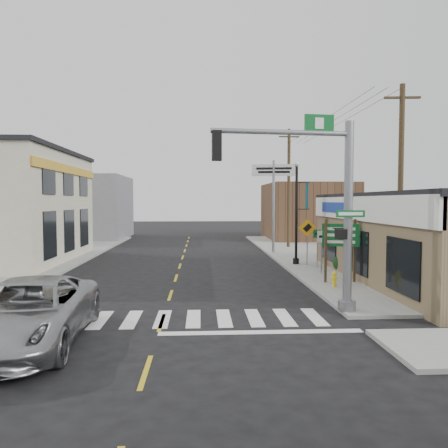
{
  "coord_description": "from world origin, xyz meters",
  "views": [
    {
      "loc": [
        1.25,
        -13.69,
        3.83
      ],
      "look_at": [
        2.3,
        6.02,
        2.8
      ],
      "focal_mm": 35.0,
      "sensor_mm": 36.0,
      "label": 1
    }
  ],
  "objects": [
    {
      "name": "suv",
      "position": [
        -3.38,
        -1.94,
        0.86
      ],
      "size": [
        3.13,
        6.32,
        1.72
      ],
      "primitive_type": "imported",
      "rotation": [
        0.0,
        0.0,
        0.04
      ],
      "color": "#939598",
      "rests_on": "ground"
    },
    {
      "name": "center_line",
      "position": [
        0.0,
        8.0,
        0.01
      ],
      "size": [
        0.12,
        56.0,
        0.01
      ],
      "primitive_type": "cube",
      "color": "gold",
      "rests_on": "ground"
    },
    {
      "name": "guide_sign",
      "position": [
        7.6,
        5.77,
        1.99
      ],
      "size": [
        1.65,
        0.14,
        2.89
      ],
      "rotation": [
        0.0,
        0.0,
        -0.29
      ],
      "color": "#4A3822",
      "rests_on": "sidewalk_right"
    },
    {
      "name": "bare_tree",
      "position": [
        10.46,
        3.12,
        3.71
      ],
      "size": [
        2.28,
        2.28,
        4.56
      ],
      "rotation": [
        0.0,
        0.0,
        0.12
      ],
      "color": "black",
      "rests_on": "sidewalk_right"
    },
    {
      "name": "utility_pole_near",
      "position": [
        9.5,
        3.97,
        4.48
      ],
      "size": [
        1.48,
        0.22,
        8.49
      ],
      "rotation": [
        0.0,
        0.0,
        -0.09
      ],
      "color": "#472D23",
      "rests_on": "sidewalk_right"
    },
    {
      "name": "fire_hydrant",
      "position": [
        7.03,
        4.81,
        0.49
      ],
      "size": [
        0.21,
        0.21,
        0.66
      ],
      "rotation": [
        0.0,
        0.0,
        -0.34
      ],
      "color": "yellow",
      "rests_on": "sidewalk_right"
    },
    {
      "name": "crosswalk",
      "position": [
        0.0,
        0.4,
        0.01
      ],
      "size": [
        11.0,
        2.2,
        0.01
      ],
      "primitive_type": "cube",
      "color": "silver",
      "rests_on": "ground"
    },
    {
      "name": "shrub_back",
      "position": [
        8.88,
        9.25,
        0.53
      ],
      "size": [
        1.07,
        1.07,
        0.8
      ],
      "primitive_type": "ellipsoid",
      "color": "#203217",
      "rests_on": "sidewalk_right"
    },
    {
      "name": "bldg_distant_left",
      "position": [
        -11.0,
        32.0,
        3.2
      ],
      "size": [
        9.0,
        10.0,
        6.4
      ],
      "primitive_type": "cube",
      "color": "gray",
      "rests_on": "ground"
    },
    {
      "name": "sidewalk_left",
      "position": [
        -9.0,
        13.0,
        0.07
      ],
      "size": [
        6.0,
        38.0,
        0.13
      ],
      "primitive_type": "cube",
      "color": "gray",
      "rests_on": "ground"
    },
    {
      "name": "ped_crossing_sign",
      "position": [
        7.39,
        11.13,
        1.98
      ],
      "size": [
        1.05,
        0.07,
        2.69
      ],
      "rotation": [
        0.0,
        0.0,
        -0.15
      ],
      "color": "gray",
      "rests_on": "sidewalk_right"
    },
    {
      "name": "ground",
      "position": [
        0.0,
        0.0,
        0.0
      ],
      "size": [
        140.0,
        140.0,
        0.0
      ],
      "primitive_type": "plane",
      "color": "black",
      "rests_on": "ground"
    },
    {
      "name": "sidewalk_right",
      "position": [
        9.0,
        13.0,
        0.07
      ],
      "size": [
        6.0,
        38.0,
        0.13
      ],
      "primitive_type": "cube",
      "color": "gray",
      "rests_on": "ground"
    },
    {
      "name": "utility_pole_far",
      "position": [
        8.35,
        21.31,
        5.0
      ],
      "size": [
        1.65,
        0.25,
        9.5
      ],
      "rotation": [
        0.0,
        0.0,
        0.01
      ],
      "color": "#3D2719",
      "rests_on": "sidewalk_right"
    },
    {
      "name": "lamp_post",
      "position": [
        6.92,
        11.65,
        3.61
      ],
      "size": [
        0.78,
        0.61,
        6.01
      ],
      "rotation": [
        0.0,
        0.0,
        0.34
      ],
      "color": "black",
      "rests_on": "sidewalk_right"
    },
    {
      "name": "shrub_front",
      "position": [
        9.51,
        3.73,
        0.63
      ],
      "size": [
        1.34,
        1.34,
        1.0
      ],
      "primitive_type": "ellipsoid",
      "color": "#173A18",
      "rests_on": "sidewalk_right"
    },
    {
      "name": "dance_center_sign",
      "position": [
        6.5,
        17.59,
        5.15
      ],
      "size": [
        3.13,
        0.2,
        6.64
      ],
      "rotation": [
        0.0,
        0.0,
        -0.17
      ],
      "color": "gray",
      "rests_on": "sidewalk_right"
    },
    {
      "name": "bldg_distant_right",
      "position": [
        12.0,
        30.0,
        2.8
      ],
      "size": [
        8.0,
        10.0,
        5.6
      ],
      "primitive_type": "cube",
      "color": "brown",
      "rests_on": "ground"
    },
    {
      "name": "traffic_signal_pole",
      "position": [
        5.42,
        0.71,
        4.03
      ],
      "size": [
        5.17,
        0.39,
        6.55
      ],
      "rotation": [
        0.0,
        0.0,
        0.11
      ],
      "color": "gray",
      "rests_on": "sidewalk_right"
    }
  ]
}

